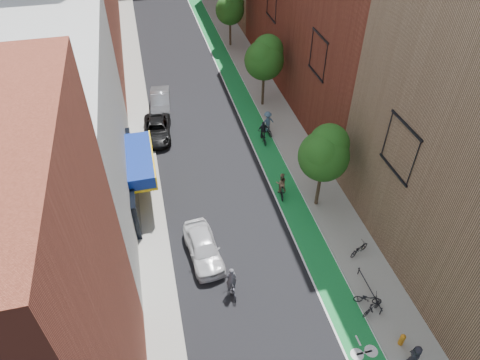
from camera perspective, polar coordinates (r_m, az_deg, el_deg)
ground at (r=24.13m, az=6.01°, el=-21.88°), size 160.00×160.00×0.00m
bike_lane at (r=42.86m, az=0.16°, el=11.01°), size 2.00×68.00×0.01m
sidewalk_left at (r=41.91m, az=-13.42°, el=9.20°), size 2.00×68.00×0.15m
sidewalk_right at (r=43.41m, az=3.43°, el=11.46°), size 3.00×68.00×0.15m
building_left_white at (r=29.22m, az=-23.58°, el=5.42°), size 8.00×20.00×12.00m
tree_near at (r=28.17m, az=11.23°, el=3.61°), size 3.40×3.36×6.42m
tree_mid at (r=39.30m, az=3.31°, el=16.05°), size 3.55×3.53×6.74m
tree_far at (r=52.04m, az=-1.32°, el=22.00°), size 3.30×3.25×6.21m
parked_car_white at (r=27.02m, az=-4.92°, el=-8.98°), size 2.26×4.74×1.57m
parked_car_black at (r=37.50m, az=-11.01°, el=6.60°), size 2.74×5.13×1.37m
parked_car_silver at (r=41.15m, az=-10.56°, el=10.22°), size 2.19×5.10×1.63m
cyclist_lead at (r=25.35m, az=-1.12°, el=-13.80°), size 0.68×1.77×2.07m
cyclist_lane_near at (r=31.00m, az=5.51°, el=-0.89°), size 0.86×1.82×1.95m
cyclist_lane_mid at (r=36.22m, az=3.13°, el=6.09°), size 0.93×1.64×1.94m
cyclist_lane_far at (r=37.02m, az=3.70°, el=7.47°), size 1.30×1.65×2.19m
parked_bike_near at (r=26.01m, az=16.68°, el=-14.88°), size 1.68×1.08×0.83m
parked_bike_mid at (r=25.69m, az=17.29°, el=-15.87°), size 1.60×1.00×0.93m
parked_bike_far at (r=28.17m, az=15.60°, el=-8.84°), size 1.62×1.13×0.81m
pedestrian at (r=24.47m, az=22.30°, el=-20.92°), size 0.75×0.90×1.57m
fire_hydrant at (r=25.14m, az=20.80°, el=-19.23°), size 0.29×0.29×0.83m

